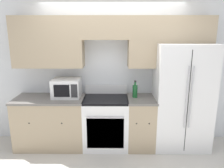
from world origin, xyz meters
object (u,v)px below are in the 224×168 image
Objects in this scene: oven_range at (106,122)px; microwave at (67,88)px; refrigerator at (181,96)px; bottle at (135,91)px.

microwave reaches higher than oven_range.
bottle is (-0.81, -0.01, 0.10)m from refrigerator.
bottle is at bearing -179.41° from refrigerator.
microwave is 1.60× the size of bottle.
refrigerator is 6.14× the size of bottle.
oven_range is 0.92m from microwave.
refrigerator is (1.32, 0.06, 0.46)m from oven_range.
refrigerator reaches higher than oven_range.
refrigerator is at bearing -0.63° from microwave.
oven_range is at bearing -6.85° from microwave.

